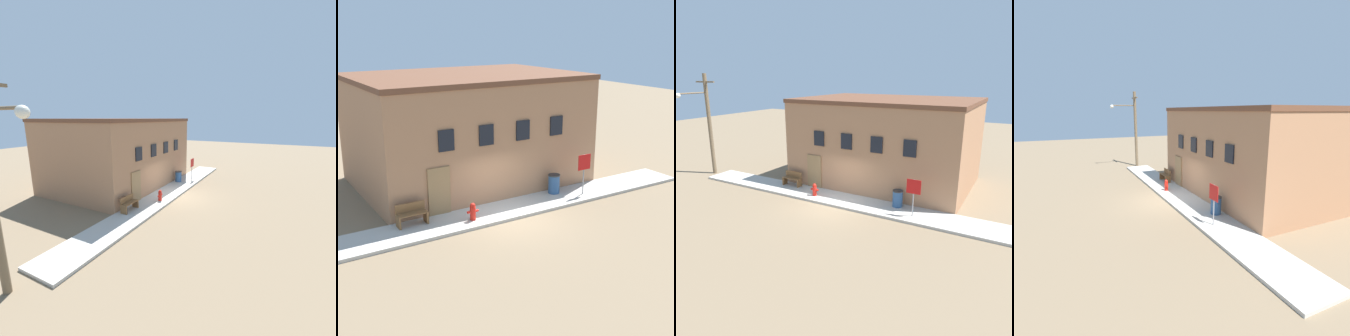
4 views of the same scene
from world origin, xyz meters
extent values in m
plane|color=#7A664C|center=(0.00, 0.00, 0.00)|extent=(80.00, 80.00, 0.00)
cube|color=#BCB7AD|center=(0.00, 1.00, 0.07)|extent=(20.19, 2.00, 0.14)
cube|color=#A87551|center=(0.79, 5.82, 2.66)|extent=(10.82, 7.63, 5.31)
cube|color=brown|center=(0.79, 5.82, 5.43)|extent=(10.92, 7.73, 0.24)
cube|color=black|center=(-2.05, 1.97, 3.29)|extent=(0.70, 0.08, 0.90)
cube|color=black|center=(-0.16, 1.97, 3.29)|extent=(0.70, 0.08, 0.90)
cube|color=black|center=(1.74, 1.97, 3.29)|extent=(0.70, 0.08, 0.90)
cube|color=black|center=(3.63, 1.97, 3.29)|extent=(0.70, 0.08, 0.90)
cube|color=#937047|center=(-2.46, 1.97, 1.10)|extent=(1.00, 0.08, 2.20)
cylinder|color=red|center=(-1.57, 0.68, 0.42)|extent=(0.24, 0.24, 0.57)
sphere|color=red|center=(-1.57, 0.68, 0.77)|extent=(0.22, 0.22, 0.22)
cylinder|color=red|center=(-1.75, 0.68, 0.51)|extent=(0.13, 0.11, 0.11)
cylinder|color=red|center=(-1.38, 0.68, 0.51)|extent=(0.13, 0.11, 0.11)
cylinder|color=gray|center=(4.36, 0.71, 1.10)|extent=(0.06, 0.06, 1.93)
cube|color=red|center=(4.36, 0.69, 1.70)|extent=(0.73, 0.02, 0.73)
cube|color=brown|center=(-4.46, 1.47, 0.38)|extent=(0.08, 0.44, 0.48)
cube|color=brown|center=(-3.30, 1.47, 0.38)|extent=(0.08, 0.44, 0.48)
cube|color=brown|center=(-3.88, 1.47, 0.63)|extent=(1.24, 0.44, 0.04)
cube|color=brown|center=(-3.88, 1.67, 0.84)|extent=(1.24, 0.04, 0.38)
cylinder|color=#2D517F|center=(3.25, 1.53, 0.57)|extent=(0.54, 0.54, 0.86)
cylinder|color=#2D2D2D|center=(3.25, 1.53, 1.03)|extent=(0.57, 0.57, 0.06)
camera|label=1|loc=(-14.08, -6.35, 5.58)|focal=24.00mm
camera|label=2|loc=(-9.81, -15.18, 7.79)|focal=50.00mm
camera|label=3|loc=(8.93, -14.17, 6.97)|focal=35.00mm
camera|label=4|loc=(14.06, -5.35, 5.32)|focal=28.00mm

